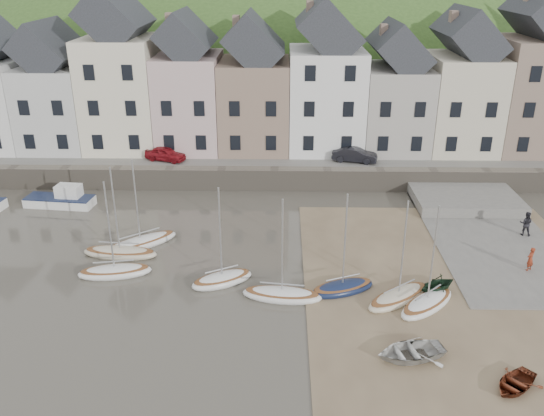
{
  "coord_description": "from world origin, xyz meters",
  "views": [
    {
      "loc": [
        0.63,
        -27.44,
        17.51
      ],
      "look_at": [
        0.0,
        6.0,
        3.0
      ],
      "focal_mm": 37.48,
      "sensor_mm": 36.0,
      "label": 1
    }
  ],
  "objects_px": {
    "person_dark": "(526,223)",
    "sailboat_0": "(141,243)",
    "person_red": "(530,259)",
    "car_left": "(165,154)",
    "rowboat_red": "(515,383)",
    "rowboat_white": "(410,351)",
    "car_right": "(355,155)",
    "rowboat_green": "(438,284)"
  },
  "relations": [
    {
      "from": "sailboat_0",
      "to": "car_left",
      "type": "relative_size",
      "value": 1.76
    },
    {
      "from": "car_right",
      "to": "rowboat_green",
      "type": "bearing_deg",
      "value": -158.43
    },
    {
      "from": "rowboat_red",
      "to": "person_dark",
      "type": "height_order",
      "value": "person_dark"
    },
    {
      "from": "car_left",
      "to": "car_right",
      "type": "height_order",
      "value": "car_right"
    },
    {
      "from": "rowboat_white",
      "to": "rowboat_green",
      "type": "height_order",
      "value": "rowboat_green"
    },
    {
      "from": "person_red",
      "to": "car_right",
      "type": "xyz_separation_m",
      "value": [
        -8.92,
        16.15,
        1.35
      ]
    },
    {
      "from": "person_dark",
      "to": "sailboat_0",
      "type": "bearing_deg",
      "value": 25.67
    },
    {
      "from": "rowboat_red",
      "to": "car_left",
      "type": "relative_size",
      "value": 0.71
    },
    {
      "from": "car_left",
      "to": "person_dark",
      "type": "bearing_deg",
      "value": -93.82
    },
    {
      "from": "rowboat_white",
      "to": "person_red",
      "type": "bearing_deg",
      "value": 119.67
    },
    {
      "from": "rowboat_white",
      "to": "person_dark",
      "type": "height_order",
      "value": "person_dark"
    },
    {
      "from": "person_red",
      "to": "person_dark",
      "type": "xyz_separation_m",
      "value": [
        1.64,
        4.96,
        0.09
      ]
    },
    {
      "from": "rowboat_red",
      "to": "person_dark",
      "type": "relative_size",
      "value": 1.48
    },
    {
      "from": "sailboat_0",
      "to": "rowboat_green",
      "type": "distance_m",
      "value": 19.24
    },
    {
      "from": "rowboat_green",
      "to": "car_left",
      "type": "xyz_separation_m",
      "value": [
        -19.07,
        18.91,
        1.53
      ]
    },
    {
      "from": "rowboat_green",
      "to": "rowboat_red",
      "type": "bearing_deg",
      "value": -17.89
    },
    {
      "from": "sailboat_0",
      "to": "rowboat_green",
      "type": "bearing_deg",
      "value": -17.34
    },
    {
      "from": "rowboat_green",
      "to": "rowboat_red",
      "type": "xyz_separation_m",
      "value": [
        1.54,
        -7.8,
        -0.36
      ]
    },
    {
      "from": "person_dark",
      "to": "car_left",
      "type": "xyz_separation_m",
      "value": [
        -27.02,
        11.19,
        1.23
      ]
    },
    {
      "from": "person_red",
      "to": "car_right",
      "type": "bearing_deg",
      "value": -97.03
    },
    {
      "from": "person_dark",
      "to": "car_right",
      "type": "relative_size",
      "value": 0.45
    },
    {
      "from": "rowboat_green",
      "to": "person_dark",
      "type": "relative_size",
      "value": 1.37
    },
    {
      "from": "person_dark",
      "to": "rowboat_red",
      "type": "bearing_deg",
      "value": 88.93
    },
    {
      "from": "person_dark",
      "to": "car_right",
      "type": "distance_m",
      "value": 15.44
    },
    {
      "from": "rowboat_green",
      "to": "car_left",
      "type": "height_order",
      "value": "car_left"
    },
    {
      "from": "car_right",
      "to": "rowboat_red",
      "type": "bearing_deg",
      "value": -157.47
    },
    {
      "from": "rowboat_green",
      "to": "person_red",
      "type": "relative_size",
      "value": 1.54
    },
    {
      "from": "person_red",
      "to": "car_right",
      "type": "distance_m",
      "value": 18.5
    },
    {
      "from": "sailboat_0",
      "to": "person_red",
      "type": "relative_size",
      "value": 4.11
    },
    {
      "from": "person_red",
      "to": "car_left",
      "type": "height_order",
      "value": "car_left"
    },
    {
      "from": "rowboat_green",
      "to": "car_left",
      "type": "relative_size",
      "value": 0.66
    },
    {
      "from": "car_left",
      "to": "car_right",
      "type": "distance_m",
      "value": 16.45
    },
    {
      "from": "person_red",
      "to": "car_left",
      "type": "xyz_separation_m",
      "value": [
        -25.37,
        16.15,
        1.32
      ]
    },
    {
      "from": "rowboat_white",
      "to": "car_left",
      "type": "distance_m",
      "value": 29.65
    },
    {
      "from": "car_right",
      "to": "sailboat_0",
      "type": "bearing_deg",
      "value": 143.61
    },
    {
      "from": "rowboat_green",
      "to": "rowboat_red",
      "type": "height_order",
      "value": "rowboat_green"
    },
    {
      "from": "rowboat_red",
      "to": "car_left",
      "type": "xyz_separation_m",
      "value": [
        -20.61,
        26.71,
        1.89
      ]
    },
    {
      "from": "sailboat_0",
      "to": "car_right",
      "type": "relative_size",
      "value": 1.64
    },
    {
      "from": "sailboat_0",
      "to": "rowboat_green",
      "type": "xyz_separation_m",
      "value": [
        18.36,
        -5.73,
        0.42
      ]
    },
    {
      "from": "rowboat_green",
      "to": "car_left",
      "type": "bearing_deg",
      "value": -163.79
    },
    {
      "from": "sailboat_0",
      "to": "person_dark",
      "type": "xyz_separation_m",
      "value": [
        26.31,
        1.98,
        0.72
      ]
    },
    {
      "from": "person_red",
      "to": "car_left",
      "type": "distance_m",
      "value": 30.1
    }
  ]
}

